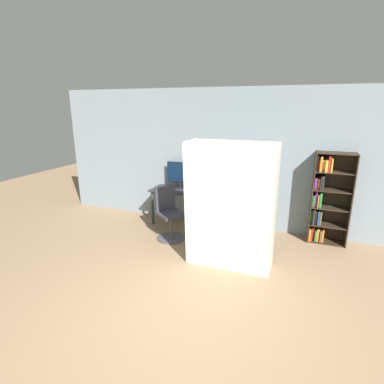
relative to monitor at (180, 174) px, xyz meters
The scene contains 8 objects.
ground_plane 3.40m from the monitor, 67.37° to the right, with size 16.00×16.00×0.00m, color #937556.
wall_back 1.30m from the monitor, ahead, with size 8.00×0.06×2.70m.
desk 0.44m from the monitor, 60.91° to the right, with size 1.21×0.56×0.73m.
monitor is the anchor object (origin of this frame).
office_chair 1.09m from the monitor, 79.77° to the right, with size 0.61×0.61×0.95m.
bookshelf 2.79m from the monitor, ahead, with size 0.64×0.34×1.61m.
mattress_near 2.13m from the monitor, 47.96° to the right, with size 1.27×0.32×1.89m.
mattress_far 1.96m from the monitor, 43.14° to the right, with size 1.27×0.25×1.89m.
Camera 1 is at (1.12, -2.53, 2.36)m, focal length 28.00 mm.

